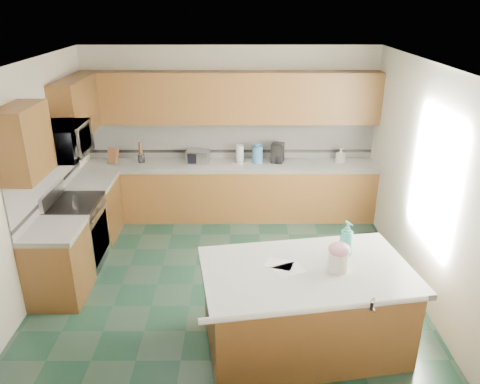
{
  "coord_description": "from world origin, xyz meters",
  "views": [
    {
      "loc": [
        0.13,
        -5.01,
        3.35
      ],
      "look_at": [
        0.15,
        0.35,
        1.12
      ],
      "focal_mm": 35.0,
      "sensor_mm": 36.0,
      "label": 1
    }
  ],
  "objects_px": {
    "treat_jar": "(338,261)",
    "knife_block": "(113,155)",
    "coffee_maker": "(278,153)",
    "soap_bottle_island": "(347,239)",
    "island_base": "(305,310)",
    "island_top": "(307,271)",
    "toaster_oven": "(198,157)"
  },
  "relations": [
    {
      "from": "island_base",
      "to": "coffee_maker",
      "type": "distance_m",
      "value": 3.26
    },
    {
      "from": "island_base",
      "to": "island_top",
      "type": "bearing_deg",
      "value": 0.0
    },
    {
      "from": "soap_bottle_island",
      "to": "toaster_oven",
      "type": "relative_size",
      "value": 1.07
    },
    {
      "from": "knife_block",
      "to": "coffee_maker",
      "type": "relative_size",
      "value": 0.8
    },
    {
      "from": "soap_bottle_island",
      "to": "knife_block",
      "type": "relative_size",
      "value": 1.51
    },
    {
      "from": "coffee_maker",
      "to": "soap_bottle_island",
      "type": "bearing_deg",
      "value": -63.58
    },
    {
      "from": "toaster_oven",
      "to": "island_base",
      "type": "bearing_deg",
      "value": -59.28
    },
    {
      "from": "treat_jar",
      "to": "knife_block",
      "type": "bearing_deg",
      "value": 124.63
    },
    {
      "from": "island_base",
      "to": "island_top",
      "type": "height_order",
      "value": "island_top"
    },
    {
      "from": "treat_jar",
      "to": "soap_bottle_island",
      "type": "height_order",
      "value": "soap_bottle_island"
    },
    {
      "from": "treat_jar",
      "to": "coffee_maker",
      "type": "distance_m",
      "value": 3.24
    },
    {
      "from": "island_base",
      "to": "knife_block",
      "type": "distance_m",
      "value": 4.17
    },
    {
      "from": "toaster_oven",
      "to": "coffee_maker",
      "type": "distance_m",
      "value": 1.27
    },
    {
      "from": "knife_block",
      "to": "coffee_maker",
      "type": "xyz_separation_m",
      "value": [
        2.61,
        0.03,
        0.03
      ]
    },
    {
      "from": "treat_jar",
      "to": "soap_bottle_island",
      "type": "xyz_separation_m",
      "value": [
        0.13,
        0.29,
        0.09
      ]
    },
    {
      "from": "island_base",
      "to": "coffee_maker",
      "type": "bearing_deg",
      "value": 81.75
    },
    {
      "from": "island_base",
      "to": "toaster_oven",
      "type": "height_order",
      "value": "toaster_oven"
    },
    {
      "from": "toaster_oven",
      "to": "coffee_maker",
      "type": "xyz_separation_m",
      "value": [
        1.27,
        0.03,
        0.05
      ]
    },
    {
      "from": "knife_block",
      "to": "soap_bottle_island",
      "type": "bearing_deg",
      "value": -31.38
    },
    {
      "from": "treat_jar",
      "to": "knife_block",
      "type": "distance_m",
      "value": 4.34
    },
    {
      "from": "treat_jar",
      "to": "island_top",
      "type": "bearing_deg",
      "value": 166.94
    },
    {
      "from": "island_top",
      "to": "soap_bottle_island",
      "type": "xyz_separation_m",
      "value": [
        0.42,
        0.27,
        0.22
      ]
    },
    {
      "from": "island_base",
      "to": "island_top",
      "type": "xyz_separation_m",
      "value": [
        0.0,
        0.0,
        0.46
      ]
    },
    {
      "from": "toaster_oven",
      "to": "island_top",
      "type": "bearing_deg",
      "value": -59.28
    },
    {
      "from": "treat_jar",
      "to": "coffee_maker",
      "type": "bearing_deg",
      "value": 87.85
    },
    {
      "from": "treat_jar",
      "to": "toaster_oven",
      "type": "bearing_deg",
      "value": 108.57
    },
    {
      "from": "soap_bottle_island",
      "to": "coffee_maker",
      "type": "xyz_separation_m",
      "value": [
        -0.47,
        2.93,
        -0.03
      ]
    },
    {
      "from": "coffee_maker",
      "to": "island_top",
      "type": "bearing_deg",
      "value": -71.84
    },
    {
      "from": "soap_bottle_island",
      "to": "knife_block",
      "type": "distance_m",
      "value": 4.23
    },
    {
      "from": "toaster_oven",
      "to": "coffee_maker",
      "type": "relative_size",
      "value": 1.13
    },
    {
      "from": "island_top",
      "to": "coffee_maker",
      "type": "xyz_separation_m",
      "value": [
        -0.05,
        3.19,
        0.19
      ]
    },
    {
      "from": "soap_bottle_island",
      "to": "coffee_maker",
      "type": "relative_size",
      "value": 1.21
    }
  ]
}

